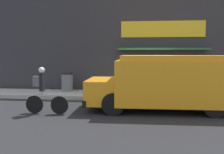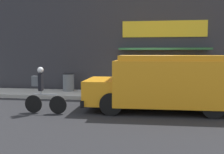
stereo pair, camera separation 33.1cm
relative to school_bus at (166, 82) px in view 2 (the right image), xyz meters
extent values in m
plane|color=#232326|center=(-0.79, 1.62, -1.08)|extent=(70.00, 70.00, 0.00)
cube|color=#ADAAA3|center=(-0.79, 2.67, -1.00)|extent=(28.00, 2.11, 0.18)
cube|color=#2D2D33|center=(-0.79, 4.00, 1.63)|extent=(17.50, 0.18, 5.43)
cube|color=gold|center=(0.05, 3.89, 2.28)|extent=(4.25, 0.05, 0.82)
cube|color=#235633|center=(0.05, 3.48, 1.27)|extent=(4.46, 0.86, 0.10)
cube|color=orange|center=(0.30, 0.01, -0.01)|extent=(4.44, 2.41, 1.60)
cube|color=orange|center=(-2.44, -0.06, -0.37)|extent=(1.15, 2.14, 0.88)
cube|color=orange|center=(0.30, 0.01, 0.88)|extent=(4.09, 2.21, 0.18)
cube|color=black|center=(-2.95, -0.07, -0.71)|extent=(0.18, 2.25, 0.24)
cube|color=red|center=(-0.94, 1.37, 0.07)|extent=(0.04, 0.44, 0.44)
cylinder|color=black|center=(-1.97, 0.94, -0.69)|extent=(0.79, 0.28, 0.79)
cylinder|color=black|center=(-1.92, -1.04, -0.69)|extent=(0.79, 0.28, 0.79)
cylinder|color=black|center=(1.43, 1.02, -0.69)|extent=(0.79, 0.28, 0.79)
cylinder|color=black|center=(1.48, -0.95, -0.69)|extent=(0.79, 0.28, 0.79)
cylinder|color=black|center=(-3.81, -1.12, -0.76)|extent=(0.64, 0.06, 0.64)
cylinder|color=black|center=(-4.74, -1.09, -0.76)|extent=(0.64, 0.06, 0.64)
cylinder|color=#999EA3|center=(-4.27, -1.11, -0.39)|extent=(0.88, 0.06, 0.04)
cylinder|color=#999EA3|center=(-4.44, -1.10, -0.33)|extent=(0.04, 0.04, 0.12)
cube|color=black|center=(-4.44, -1.10, 0.04)|extent=(0.13, 0.20, 0.63)
sphere|color=white|center=(-4.44, -1.10, 0.47)|extent=(0.22, 0.22, 0.22)
cube|color=#565B60|center=(-4.63, -1.10, 0.07)|extent=(0.26, 0.15, 0.36)
cylinder|color=slate|center=(-4.80, 3.15, -0.47)|extent=(0.58, 0.58, 0.88)
cylinder|color=black|center=(-4.80, 3.15, -0.01)|extent=(0.59, 0.59, 0.04)
camera|label=1|loc=(-0.88, -9.88, 1.07)|focal=42.00mm
camera|label=2|loc=(-0.55, -9.84, 1.07)|focal=42.00mm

